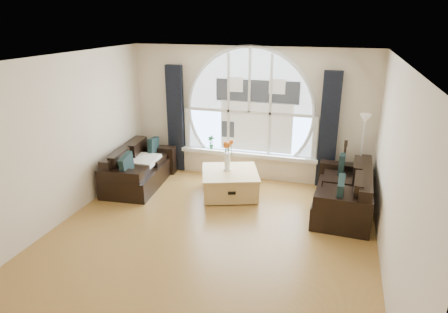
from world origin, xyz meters
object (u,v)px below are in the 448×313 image
sofa_left (139,166)px  floor_lamp (361,157)px  potted_plant (211,142)px  guitar (343,165)px  coffee_chest (230,182)px  sofa_right (343,190)px  vase_flowers (227,151)px

sofa_left → floor_lamp: floor_lamp is taller
potted_plant → guitar: bearing=-3.2°
coffee_chest → sofa_right: bearing=-22.8°
sofa_right → coffee_chest: sofa_right is taller
sofa_left → vase_flowers: size_ratio=2.45×
vase_flowers → guitar: vase_flowers is taller
sofa_right → coffee_chest: (-2.06, 0.12, -0.15)m
floor_lamp → potted_plant: floor_lamp is taller
guitar → sofa_right: bearing=-89.7°
sofa_right → sofa_left: bearing=-178.3°
floor_lamp → potted_plant: 3.05m
sofa_left → potted_plant: (1.17, 1.05, 0.30)m
sofa_left → coffee_chest: sofa_left is taller
sofa_left → sofa_right: 3.93m
sofa_right → guitar: 0.94m
floor_lamp → potted_plant: (-3.03, 0.37, -0.10)m
floor_lamp → vase_flowers: bearing=-167.4°
sofa_right → vase_flowers: size_ratio=2.54×
sofa_right → guitar: (-0.01, 0.93, 0.13)m
sofa_left → guitar: size_ratio=1.62×
sofa_right → coffee_chest: size_ratio=1.71×
floor_lamp → guitar: (-0.28, 0.21, -0.27)m
guitar → coffee_chest: bearing=-158.7°
coffee_chest → vase_flowers: vase_flowers is taller
floor_lamp → guitar: size_ratio=1.51×
sofa_left → vase_flowers: (1.80, 0.14, 0.46)m
sofa_right → floor_lamp: floor_lamp is taller
sofa_right → vase_flowers: bearing=177.4°
coffee_chest → vase_flowers: bearing=119.8°
sofa_left → sofa_right: size_ratio=0.96×
vase_flowers → coffee_chest: bearing=-40.7°
sofa_left → coffee_chest: bearing=-2.9°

